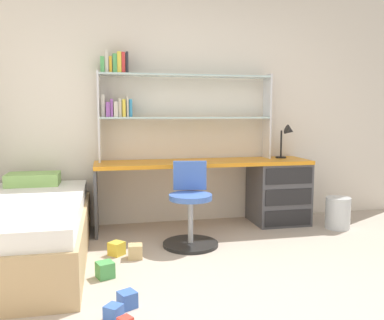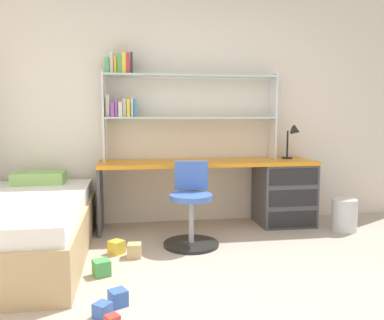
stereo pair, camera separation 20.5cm
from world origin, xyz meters
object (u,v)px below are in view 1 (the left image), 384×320
at_px(toy_block_natural_2, 135,251).
at_px(toy_block_blue_5, 127,300).
at_px(toy_block_yellow_0, 117,249).
at_px(bed_platform, 20,231).
at_px(toy_block_blue_1, 114,313).
at_px(waste_bin, 338,213).
at_px(bookshelf_hutch, 160,98).
at_px(swivel_chair, 190,213).
at_px(desk_lamp, 288,136).
at_px(toy_block_green_4, 105,270).
at_px(desk, 259,187).

relative_size(toy_block_natural_2, toy_block_blue_5, 1.15).
height_order(toy_block_yellow_0, toy_block_natural_2, toy_block_natural_2).
bearing_deg(toy_block_blue_5, toy_block_yellow_0, 92.24).
height_order(bed_platform, toy_block_blue_1, bed_platform).
relative_size(bed_platform, waste_bin, 5.87).
xyz_separation_m(bookshelf_hutch, toy_block_blue_1, (-0.57, -2.01, -1.36)).
bearing_deg(swivel_chair, desk_lamp, 26.62).
bearing_deg(desk_lamp, waste_bin, -47.31).
xyz_separation_m(bookshelf_hutch, toy_block_natural_2, (-0.36, -0.99, -1.35)).
xyz_separation_m(desk_lamp, waste_bin, (0.40, -0.43, -0.81)).
relative_size(waste_bin, toy_block_yellow_0, 2.95).
distance_m(waste_bin, toy_block_green_4, 2.59).
distance_m(toy_block_blue_1, toy_block_blue_5, 0.17).
bearing_deg(toy_block_yellow_0, toy_block_blue_5, -87.76).
height_order(desk_lamp, toy_block_yellow_0, desk_lamp).
relative_size(bed_platform, toy_block_blue_5, 19.19).
relative_size(waste_bin, toy_block_blue_1, 3.68).
height_order(swivel_chair, waste_bin, swivel_chair).
relative_size(desk, toy_block_yellow_0, 20.21).
relative_size(toy_block_yellow_0, toy_block_green_4, 0.96).
height_order(swivel_chair, toy_block_natural_2, swivel_chair).
distance_m(swivel_chair, toy_block_natural_2, 0.64).
bearing_deg(toy_block_blue_1, toy_block_green_4, 94.20).
bearing_deg(desk_lamp, toy_block_blue_1, -136.39).
relative_size(bookshelf_hutch, toy_block_natural_2, 15.88).
bearing_deg(bookshelf_hutch, toy_block_green_4, -114.49).
distance_m(swivel_chair, toy_block_yellow_0, 0.75).
bearing_deg(toy_block_green_4, bookshelf_hutch, 65.51).
distance_m(toy_block_yellow_0, toy_block_blue_1, 1.14).
height_order(desk_lamp, toy_block_natural_2, desk_lamp).
bearing_deg(swivel_chair, toy_block_blue_1, -120.12).
distance_m(desk_lamp, waste_bin, 1.00).
distance_m(desk, desk_lamp, 0.68).
bearing_deg(toy_block_natural_2, desk_lamp, 26.32).
bearing_deg(toy_block_yellow_0, toy_block_green_4, -101.61).
bearing_deg(toy_block_natural_2, toy_block_yellow_0, 142.80).
relative_size(desk_lamp, toy_block_blue_5, 3.69).
bearing_deg(waste_bin, toy_block_yellow_0, -171.78).
height_order(toy_block_blue_1, toy_block_blue_5, toy_block_blue_5).
bearing_deg(bookshelf_hutch, bed_platform, -146.53).
xyz_separation_m(desk_lamp, bed_platform, (-2.74, -0.76, -0.72)).
xyz_separation_m(desk, bookshelf_hutch, (-1.08, 0.16, 0.99)).
distance_m(bookshelf_hutch, waste_bin, 2.28).
height_order(toy_block_yellow_0, toy_block_blue_5, toy_block_yellow_0).
bearing_deg(bed_platform, desk, 16.44).
bearing_deg(desk_lamp, bookshelf_hutch, 176.14).
xyz_separation_m(desk, toy_block_blue_5, (-1.56, -1.71, -0.36)).
xyz_separation_m(bed_platform, waste_bin, (3.14, 0.33, -0.09)).
bearing_deg(toy_block_blue_5, waste_bin, 29.99).
xyz_separation_m(toy_block_natural_2, toy_block_green_4, (-0.25, -0.36, 0.00)).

